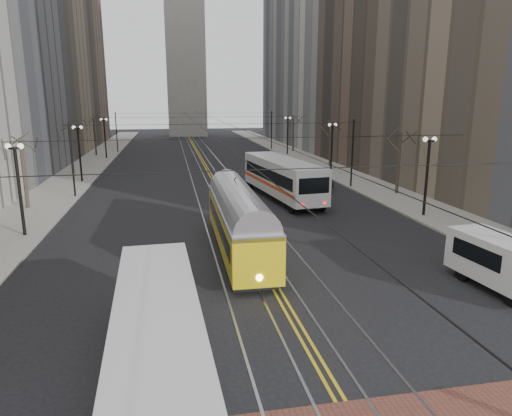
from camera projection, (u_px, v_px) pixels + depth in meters
name	position (u px, v px, depth m)	size (l,w,h in m)	color
ground	(329.00, 381.00, 13.98)	(260.00, 260.00, 0.00)	black
sidewalk_left	(81.00, 172.00, 54.28)	(5.00, 140.00, 0.15)	gray
sidewalk_right	(322.00, 165.00, 59.70)	(5.00, 140.00, 0.15)	gray
streetcar_rails	(207.00, 169.00, 57.01)	(4.80, 130.00, 0.02)	gray
centre_lines	(207.00, 169.00, 57.01)	(0.42, 130.00, 0.01)	gold
building_left_far	(53.00, 38.00, 87.00)	(16.00, 20.00, 40.00)	brown
building_right_mid	(402.00, 32.00, 58.65)	(16.00, 20.00, 34.00)	brown
building_right_far	(310.00, 44.00, 96.20)	(16.00, 20.00, 40.00)	slate
lamp_posts	(222.00, 164.00, 40.82)	(27.60, 57.20, 5.60)	black
street_trees	(214.00, 156.00, 47.04)	(31.68, 53.28, 5.60)	#382D23
trolley_wires	(215.00, 147.00, 46.42)	(25.96, 120.00, 6.60)	black
transit_bus	(159.00, 354.00, 12.87)	(2.38, 11.43, 2.86)	silver
streetcar	(239.00, 226.00, 25.67)	(2.34, 12.59, 2.97)	gold
rear_bus	(282.00, 179.00, 39.65)	(2.84, 13.08, 3.41)	silver
cargo_van	(504.00, 266.00, 20.38)	(2.07, 5.38, 2.38)	silver
sedan_grey	(319.00, 178.00, 46.43)	(1.69, 4.20, 1.43)	#3C3F44
sedan_silver	(317.00, 181.00, 44.26)	(1.50, 4.31, 1.42)	#B4B6BD
pedestrian_d	(125.00, 415.00, 11.30)	(1.01, 0.58, 1.57)	black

